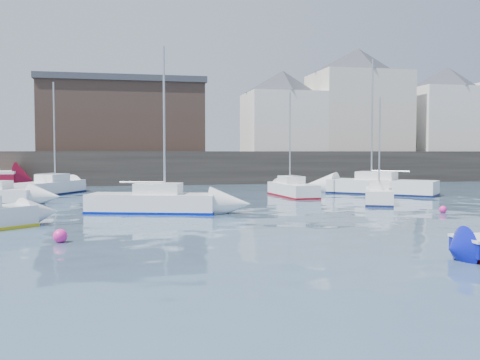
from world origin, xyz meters
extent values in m
plane|color=#2D4760|center=(0.00, 0.00, 0.00)|extent=(220.00, 220.00, 0.00)
cube|color=#28231E|center=(0.00, 35.00, 1.50)|extent=(90.00, 5.00, 3.00)
cube|color=#28231E|center=(0.00, 53.00, 1.40)|extent=(90.00, 32.00, 2.80)
cube|color=beige|center=(20.00, 42.00, 7.30)|extent=(10.00, 8.00, 9.00)
pyramid|color=#3A3D44|center=(20.00, 42.00, 13.20)|extent=(13.36, 13.36, 2.80)
cube|color=white|center=(31.00, 41.50, 6.55)|extent=(9.00, 7.00, 7.50)
pyramid|color=#3A3D44|center=(31.00, 41.50, 11.53)|extent=(11.88, 11.88, 2.45)
cube|color=white|center=(11.00, 41.50, 6.05)|extent=(8.00, 7.00, 6.50)
pyramid|color=#3A3D44|center=(11.00, 41.50, 10.53)|extent=(11.14, 11.14, 2.45)
cube|color=#3D2D26|center=(-6.00, 43.00, 6.30)|extent=(16.00, 10.00, 7.00)
cube|color=#3A3D44|center=(-6.00, 43.00, 10.10)|extent=(16.40, 10.40, 0.60)
cylinder|color=white|center=(4.02, -1.18, 0.32)|extent=(0.17, 0.17, 0.32)
cube|color=white|center=(-4.48, 11.32, 0.46)|extent=(6.43, 3.65, 0.92)
cube|color=#0015A0|center=(-4.48, 11.32, 0.06)|extent=(6.49, 3.68, 0.12)
cube|color=white|center=(-4.19, 11.23, 1.17)|extent=(2.48, 2.03, 0.51)
cylinder|color=silver|center=(-3.89, 11.15, 4.44)|extent=(0.10, 0.10, 7.04)
cube|color=white|center=(8.44, 13.45, 0.41)|extent=(3.29, 4.74, 0.82)
cube|color=#101643|center=(8.44, 13.45, 0.05)|extent=(3.33, 4.79, 0.11)
cube|color=white|center=(8.54, 13.66, 1.05)|extent=(1.68, 1.91, 0.46)
cylinder|color=silver|center=(8.64, 13.86, 3.44)|extent=(0.09, 0.09, 5.24)
cube|color=white|center=(11.62, 19.42, 0.50)|extent=(6.92, 6.65, 1.01)
cube|color=#0D163E|center=(11.62, 19.42, 0.07)|extent=(6.99, 6.72, 0.13)
cube|color=white|center=(11.35, 19.67, 1.29)|extent=(3.06, 3.01, 0.56)
cylinder|color=silver|center=(11.09, 19.91, 5.19)|extent=(0.11, 0.11, 8.37)
cube|color=white|center=(5.03, 18.97, 0.43)|extent=(2.06, 5.36, 0.86)
cube|color=maroon|center=(5.03, 18.97, 0.06)|extent=(2.08, 5.42, 0.11)
cube|color=white|center=(5.02, 19.23, 1.10)|extent=(1.39, 1.93, 0.48)
cylinder|color=silver|center=(5.00, 19.50, 3.88)|extent=(0.10, 0.10, 6.05)
cube|color=white|center=(-10.88, 24.14, 0.45)|extent=(4.47, 6.21, 0.90)
cube|color=#0F1642|center=(-10.88, 24.14, 0.06)|extent=(4.51, 6.28, 0.12)
cube|color=white|center=(-10.75, 24.41, 1.15)|extent=(2.25, 2.53, 0.50)
cylinder|color=silver|center=(-10.61, 24.68, 4.35)|extent=(0.10, 0.10, 6.90)
sphere|color=#F62390|center=(-7.80, 3.35, 0.00)|extent=(0.46, 0.46, 0.46)
sphere|color=#F62390|center=(9.24, 8.36, 0.00)|extent=(0.36, 0.36, 0.36)
sphere|color=#F62390|center=(-0.16, 18.55, 0.00)|extent=(0.37, 0.37, 0.37)
camera|label=1|loc=(-5.67, -14.68, 2.93)|focal=40.00mm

